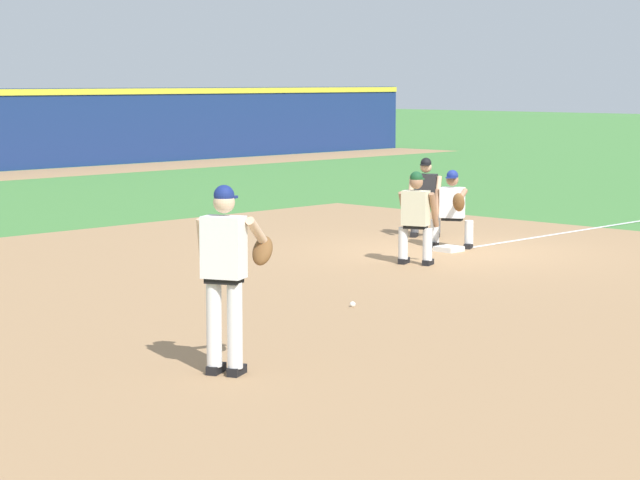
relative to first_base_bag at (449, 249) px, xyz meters
name	(u,v)px	position (x,y,z in m)	size (l,w,h in m)	color
ground_plane	(449,252)	(0.00, 0.00, -0.04)	(160.00, 160.00, 0.00)	#47843D
infield_dirt_patch	(367,297)	(-4.26, -1.96, -0.04)	(18.00, 18.00, 0.01)	#A87F56
first_base_bag	(449,249)	(0.00, 0.00, 0.00)	(0.38, 0.38, 0.09)	white
baseball	(353,304)	(-4.94, -2.34, -0.01)	(0.07, 0.07, 0.07)	white
pitcher	(227,267)	(-8.47, -3.93, 1.01)	(0.83, 0.59, 1.86)	black
first_baseman	(452,206)	(0.36, 0.22, 0.69)	(0.84, 0.99, 1.34)	black
baserunner	(416,214)	(-1.55, -0.56, 0.75)	(0.57, 0.67, 1.46)	black
umpire	(426,194)	(1.21, 1.50, 0.75)	(0.62, 0.68, 1.46)	black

